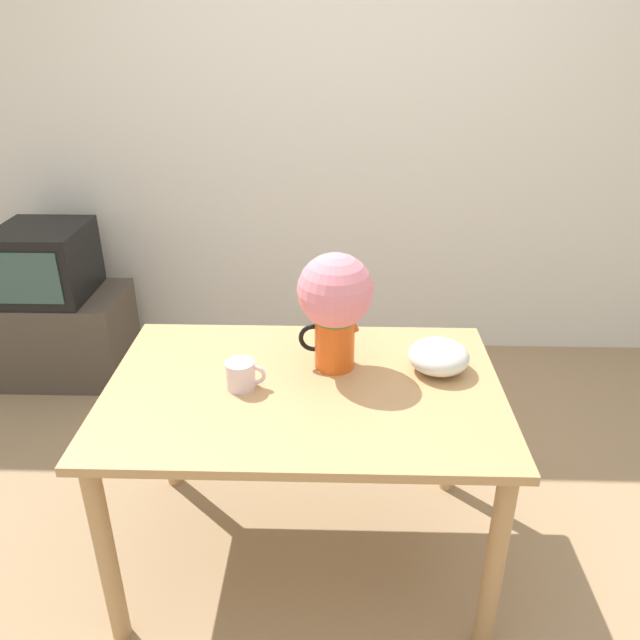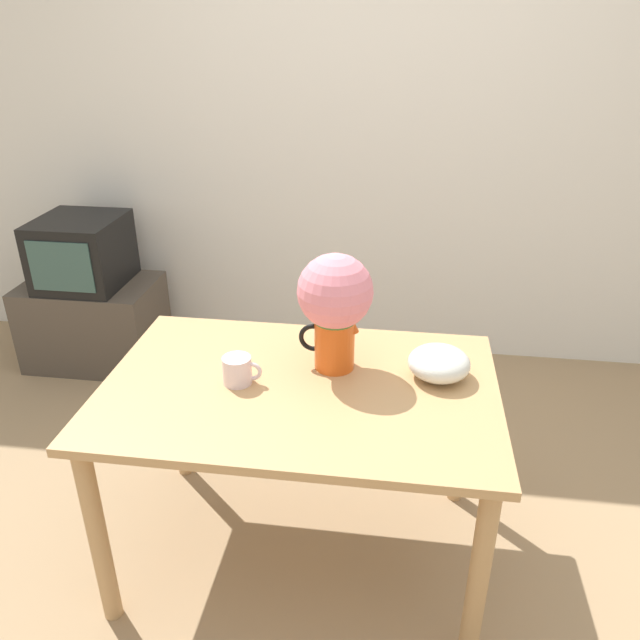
# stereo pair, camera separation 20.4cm
# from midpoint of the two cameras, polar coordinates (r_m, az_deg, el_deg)

# --- Properties ---
(ground_plane) EXTENTS (12.00, 12.00, 0.00)m
(ground_plane) POSITION_cam_midpoint_polar(r_m,az_deg,el_deg) (2.41, -0.34, -22.14)
(ground_plane) COLOR #9E7F5B
(wall_back) EXTENTS (8.00, 0.05, 2.60)m
(wall_back) POSITION_cam_midpoint_polar(r_m,az_deg,el_deg) (3.38, 0.64, 17.74)
(wall_back) COLOR silver
(wall_back) RESTS_ON ground_plane
(table) EXTENTS (1.28, 0.85, 0.72)m
(table) POSITION_cam_midpoint_polar(r_m,az_deg,el_deg) (2.08, -4.32, -8.42)
(table) COLOR tan
(table) RESTS_ON ground_plane
(flower_vase) EXTENTS (0.25, 0.25, 0.40)m
(flower_vase) POSITION_cam_midpoint_polar(r_m,az_deg,el_deg) (2.01, -1.52, 1.65)
(flower_vase) COLOR #E05619
(flower_vase) RESTS_ON table
(coffee_mug) EXTENTS (0.13, 0.09, 0.09)m
(coffee_mug) POSITION_cam_midpoint_polar(r_m,az_deg,el_deg) (2.01, -10.11, -5.05)
(coffee_mug) COLOR silver
(coffee_mug) RESTS_ON table
(white_bowl) EXTENTS (0.20, 0.20, 0.11)m
(white_bowl) POSITION_cam_midpoint_polar(r_m,az_deg,el_deg) (2.09, 8.06, -3.39)
(white_bowl) COLOR silver
(white_bowl) RESTS_ON table
(tv_stand) EXTENTS (0.72, 0.46, 0.48)m
(tv_stand) POSITION_cam_midpoint_polar(r_m,az_deg,el_deg) (3.69, -24.12, -1.26)
(tv_stand) COLOR #4C4238
(tv_stand) RESTS_ON ground_plane
(tv_set) EXTENTS (0.43, 0.45, 0.36)m
(tv_set) POSITION_cam_midpoint_polar(r_m,az_deg,el_deg) (3.53, -25.38, 4.80)
(tv_set) COLOR black
(tv_set) RESTS_ON tv_stand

